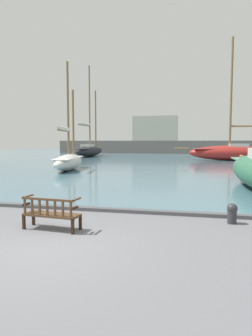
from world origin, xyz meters
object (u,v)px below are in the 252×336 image
object	(u,v)px
sailboat_nearest_port	(68,160)
sailboat_far_port	(232,152)
mooring_bollard	(232,212)
sailboat_outer_starboard	(89,149)
park_bench	(51,213)

from	to	relation	value
sailboat_nearest_port	sailboat_far_port	distance (m)	22.41
mooring_bollard	sailboat_outer_starboard	bearing A→B (deg)	115.32
sailboat_outer_starboard	sailboat_far_port	world-z (taller)	sailboat_far_port
park_bench	sailboat_nearest_port	size ratio (longest dim) A/B	0.18
sailboat_nearest_port	sailboat_outer_starboard	bearing A→B (deg)	104.97
sailboat_nearest_port	sailboat_far_port	world-z (taller)	sailboat_far_port
park_bench	mooring_bollard	xyz separation A→B (m)	(5.02, 1.75, -0.13)
park_bench	mooring_bollard	size ratio (longest dim) A/B	2.67
sailboat_outer_starboard	park_bench	bearing A→B (deg)	-72.20
sailboat_far_port	mooring_bollard	size ratio (longest dim) A/B	24.85
sailboat_outer_starboard	sailboat_far_port	bearing A→B (deg)	-15.72
sailboat_far_port	mooring_bollard	xyz separation A→B (m)	(-3.80, -30.76, -0.88)
park_bench	sailboat_outer_starboard	bearing A→B (deg)	107.80
park_bench	sailboat_outer_starboard	world-z (taller)	sailboat_outer_starboard
park_bench	sailboat_far_port	size ratio (longest dim) A/B	0.11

